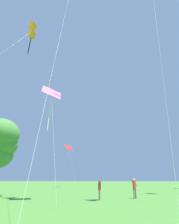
% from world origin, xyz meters
% --- Properties ---
extents(kite_orange_box, '(2.86, 9.32, 14.71)m').
position_xyz_m(kite_orange_box, '(-6.74, 9.94, 13.81)').
color(kite_orange_box, orange).
rests_on(kite_orange_box, ground_plane).
extents(kite_red_high, '(3.95, 5.53, 9.61)m').
position_xyz_m(kite_red_high, '(-10.52, 42.89, 8.35)').
color(kite_red_high, red).
rests_on(kite_red_high, ground_plane).
extents(kite_pink_low, '(3.21, 5.53, 10.31)m').
position_xyz_m(kite_pink_low, '(-5.73, 13.29, 8.65)').
color(kite_pink_low, pink).
rests_on(kite_pink_low, ground_plane).
extents(person_foreground_watcher, '(0.30, 0.49, 1.59)m').
position_xyz_m(person_foreground_watcher, '(-1.39, 14.70, 0.95)').
color(person_foreground_watcher, gray).
rests_on(person_foreground_watcher, ground_plane).
extents(person_with_spool, '(0.53, 0.35, 1.74)m').
position_xyz_m(person_with_spool, '(1.73, 16.64, 1.05)').
color(person_with_spool, '#665B4C').
rests_on(person_with_spool, ground_plane).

